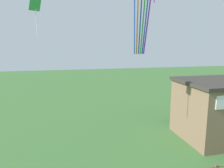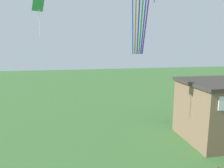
# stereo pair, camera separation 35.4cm
# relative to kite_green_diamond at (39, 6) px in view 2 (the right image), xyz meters

# --- Properties ---
(kite_green_diamond) EXTENTS (0.98, 0.90, 2.97)m
(kite_green_diamond) POSITION_rel_kite_green_diamond_xyz_m (0.00, 0.00, 0.00)
(kite_green_diamond) COLOR green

